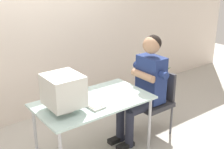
{
  "coord_description": "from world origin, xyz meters",
  "views": [
    {
      "loc": [
        -1.66,
        -2.54,
        2.16
      ],
      "look_at": [
        0.26,
        0.0,
        0.99
      ],
      "focal_mm": 47.33,
      "sensor_mm": 36.0,
      "label": 1
    }
  ],
  "objects_px": {
    "crt_monitor": "(64,90)",
    "potted_plant": "(152,90)",
    "office_chair": "(154,98)",
    "person_seated": "(145,84)",
    "keyboard": "(88,102)",
    "desk": "(94,105)"
  },
  "relations": [
    {
      "from": "desk",
      "to": "potted_plant",
      "type": "relative_size",
      "value": 1.6
    },
    {
      "from": "desk",
      "to": "keyboard",
      "type": "bearing_deg",
      "value": -161.86
    },
    {
      "from": "desk",
      "to": "crt_monitor",
      "type": "relative_size",
      "value": 3.37
    },
    {
      "from": "keyboard",
      "to": "potted_plant",
      "type": "distance_m",
      "value": 1.65
    },
    {
      "from": "keyboard",
      "to": "person_seated",
      "type": "bearing_deg",
      "value": 1.16
    },
    {
      "from": "crt_monitor",
      "to": "keyboard",
      "type": "xyz_separation_m",
      "value": [
        0.28,
        -0.01,
        -0.21
      ]
    },
    {
      "from": "keyboard",
      "to": "office_chair",
      "type": "relative_size",
      "value": 0.54
    },
    {
      "from": "desk",
      "to": "person_seated",
      "type": "bearing_deg",
      "value": -0.89
    },
    {
      "from": "office_chair",
      "to": "person_seated",
      "type": "bearing_deg",
      "value": -180.0
    },
    {
      "from": "desk",
      "to": "keyboard",
      "type": "distance_m",
      "value": 0.12
    },
    {
      "from": "crt_monitor",
      "to": "office_chair",
      "type": "height_order",
      "value": "crt_monitor"
    },
    {
      "from": "office_chair",
      "to": "potted_plant",
      "type": "xyz_separation_m",
      "value": [
        0.46,
        0.49,
        -0.16
      ]
    },
    {
      "from": "desk",
      "to": "potted_plant",
      "type": "xyz_separation_m",
      "value": [
        1.43,
        0.48,
        -0.34
      ]
    },
    {
      "from": "crt_monitor",
      "to": "potted_plant",
      "type": "distance_m",
      "value": 1.97
    },
    {
      "from": "desk",
      "to": "person_seated",
      "type": "relative_size",
      "value": 0.96
    },
    {
      "from": "crt_monitor",
      "to": "potted_plant",
      "type": "height_order",
      "value": "crt_monitor"
    },
    {
      "from": "keyboard",
      "to": "person_seated",
      "type": "distance_m",
      "value": 0.87
    },
    {
      "from": "keyboard",
      "to": "person_seated",
      "type": "relative_size",
      "value": 0.34
    },
    {
      "from": "potted_plant",
      "to": "keyboard",
      "type": "bearing_deg",
      "value": -161.41
    },
    {
      "from": "desk",
      "to": "keyboard",
      "type": "xyz_separation_m",
      "value": [
        -0.09,
        -0.03,
        0.08
      ]
    },
    {
      "from": "crt_monitor",
      "to": "keyboard",
      "type": "bearing_deg",
      "value": -2.12
    },
    {
      "from": "crt_monitor",
      "to": "potted_plant",
      "type": "relative_size",
      "value": 0.48
    }
  ]
}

